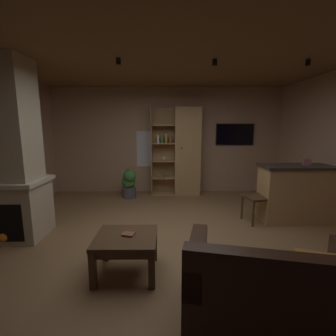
{
  "coord_description": "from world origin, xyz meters",
  "views": [
    {
      "loc": [
        -0.04,
        -3.35,
        1.69
      ],
      "look_at": [
        0.0,
        0.4,
        1.05
      ],
      "focal_mm": 25.6,
      "sensor_mm": 36.0,
      "label": 1
    }
  ],
  "objects_px": {
    "wall_mounted_tv": "(235,134)",
    "potted_floor_plant": "(129,183)",
    "stone_fireplace": "(10,160)",
    "tissue_box": "(307,162)",
    "table_book_0": "(128,234)",
    "coffee_table": "(126,243)",
    "dining_chair": "(261,193)",
    "leather_couch": "(274,295)",
    "kitchen_bar_counter": "(304,193)",
    "bookshelf_cabinet": "(184,152)"
  },
  "relations": [
    {
      "from": "potted_floor_plant",
      "to": "kitchen_bar_counter",
      "type": "bearing_deg",
      "value": -23.91
    },
    {
      "from": "tissue_box",
      "to": "kitchen_bar_counter",
      "type": "bearing_deg",
      "value": 67.87
    },
    {
      "from": "bookshelf_cabinet",
      "to": "wall_mounted_tv",
      "type": "relative_size",
      "value": 2.26
    },
    {
      "from": "bookshelf_cabinet",
      "to": "dining_chair",
      "type": "bearing_deg",
      "value": -55.83
    },
    {
      "from": "kitchen_bar_counter",
      "to": "leather_couch",
      "type": "relative_size",
      "value": 0.97
    },
    {
      "from": "tissue_box",
      "to": "wall_mounted_tv",
      "type": "height_order",
      "value": "wall_mounted_tv"
    },
    {
      "from": "table_book_0",
      "to": "wall_mounted_tv",
      "type": "xyz_separation_m",
      "value": [
        2.2,
        3.56,
        1.03
      ]
    },
    {
      "from": "coffee_table",
      "to": "wall_mounted_tv",
      "type": "relative_size",
      "value": 0.73
    },
    {
      "from": "kitchen_bar_counter",
      "to": "wall_mounted_tv",
      "type": "relative_size",
      "value": 1.64
    },
    {
      "from": "potted_floor_plant",
      "to": "stone_fireplace",
      "type": "bearing_deg",
      "value": -124.4
    },
    {
      "from": "stone_fireplace",
      "to": "tissue_box",
      "type": "height_order",
      "value": "stone_fireplace"
    },
    {
      "from": "wall_mounted_tv",
      "to": "potted_floor_plant",
      "type": "bearing_deg",
      "value": -169.11
    },
    {
      "from": "table_book_0",
      "to": "dining_chair",
      "type": "relative_size",
      "value": 0.15
    },
    {
      "from": "tissue_box",
      "to": "coffee_table",
      "type": "relative_size",
      "value": 0.17
    },
    {
      "from": "bookshelf_cabinet",
      "to": "coffee_table",
      "type": "relative_size",
      "value": 3.1
    },
    {
      "from": "tissue_box",
      "to": "coffee_table",
      "type": "bearing_deg",
      "value": -152.04
    },
    {
      "from": "stone_fireplace",
      "to": "bookshelf_cabinet",
      "type": "bearing_deg",
      "value": 40.68
    },
    {
      "from": "dining_chair",
      "to": "potted_floor_plant",
      "type": "xyz_separation_m",
      "value": [
        -2.6,
        1.54,
        -0.18
      ]
    },
    {
      "from": "kitchen_bar_counter",
      "to": "leather_couch",
      "type": "height_order",
      "value": "kitchen_bar_counter"
    },
    {
      "from": "table_book_0",
      "to": "dining_chair",
      "type": "distance_m",
      "value": 2.62
    },
    {
      "from": "tissue_box",
      "to": "leather_couch",
      "type": "distance_m",
      "value": 2.94
    },
    {
      "from": "leather_couch",
      "to": "wall_mounted_tv",
      "type": "relative_size",
      "value": 1.69
    },
    {
      "from": "dining_chair",
      "to": "wall_mounted_tv",
      "type": "distance_m",
      "value": 2.27
    },
    {
      "from": "leather_couch",
      "to": "potted_floor_plant",
      "type": "height_order",
      "value": "leather_couch"
    },
    {
      "from": "kitchen_bar_counter",
      "to": "coffee_table",
      "type": "distance_m",
      "value": 3.35
    },
    {
      "from": "table_book_0",
      "to": "kitchen_bar_counter",
      "type": "bearing_deg",
      "value": 27.92
    },
    {
      "from": "leather_couch",
      "to": "coffee_table",
      "type": "bearing_deg",
      "value": 150.01
    },
    {
      "from": "table_book_0",
      "to": "wall_mounted_tv",
      "type": "bearing_deg",
      "value": 58.25
    },
    {
      "from": "coffee_table",
      "to": "wall_mounted_tv",
      "type": "xyz_separation_m",
      "value": [
        2.23,
        3.58,
        1.13
      ]
    },
    {
      "from": "coffee_table",
      "to": "leather_couch",
      "type": "bearing_deg",
      "value": -29.99
    },
    {
      "from": "leather_couch",
      "to": "tissue_box",
      "type": "bearing_deg",
      "value": 56.1
    },
    {
      "from": "coffee_table",
      "to": "dining_chair",
      "type": "relative_size",
      "value": 0.76
    },
    {
      "from": "leather_couch",
      "to": "wall_mounted_tv",
      "type": "xyz_separation_m",
      "value": [
        0.86,
        4.37,
        1.2
      ]
    },
    {
      "from": "tissue_box",
      "to": "dining_chair",
      "type": "bearing_deg",
      "value": -177.55
    },
    {
      "from": "leather_couch",
      "to": "table_book_0",
      "type": "distance_m",
      "value": 1.57
    },
    {
      "from": "kitchen_bar_counter",
      "to": "dining_chair",
      "type": "height_order",
      "value": "kitchen_bar_counter"
    },
    {
      "from": "stone_fireplace",
      "to": "dining_chair",
      "type": "height_order",
      "value": "stone_fireplace"
    },
    {
      "from": "tissue_box",
      "to": "table_book_0",
      "type": "height_order",
      "value": "tissue_box"
    },
    {
      "from": "bookshelf_cabinet",
      "to": "coffee_table",
      "type": "height_order",
      "value": "bookshelf_cabinet"
    },
    {
      "from": "coffee_table",
      "to": "wall_mounted_tv",
      "type": "height_order",
      "value": "wall_mounted_tv"
    },
    {
      "from": "kitchen_bar_counter",
      "to": "stone_fireplace",
      "type": "bearing_deg",
      "value": -172.99
    },
    {
      "from": "bookshelf_cabinet",
      "to": "leather_couch",
      "type": "height_order",
      "value": "bookshelf_cabinet"
    },
    {
      "from": "dining_chair",
      "to": "tissue_box",
      "type": "bearing_deg",
      "value": 2.45
    },
    {
      "from": "bookshelf_cabinet",
      "to": "potted_floor_plant",
      "type": "xyz_separation_m",
      "value": [
        -1.35,
        -0.3,
        -0.72
      ]
    },
    {
      "from": "table_book_0",
      "to": "potted_floor_plant",
      "type": "relative_size",
      "value": 0.19
    },
    {
      "from": "leather_couch",
      "to": "dining_chair",
      "type": "xyz_separation_m",
      "value": [
        0.8,
        2.32,
        0.22
      ]
    },
    {
      "from": "coffee_table",
      "to": "dining_chair",
      "type": "bearing_deg",
      "value": 35.25
    },
    {
      "from": "kitchen_bar_counter",
      "to": "coffee_table",
      "type": "height_order",
      "value": "kitchen_bar_counter"
    },
    {
      "from": "stone_fireplace",
      "to": "coffee_table",
      "type": "xyz_separation_m",
      "value": [
        1.86,
        -0.98,
        -0.83
      ]
    },
    {
      "from": "stone_fireplace",
      "to": "kitchen_bar_counter",
      "type": "bearing_deg",
      "value": 7.01
    }
  ]
}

